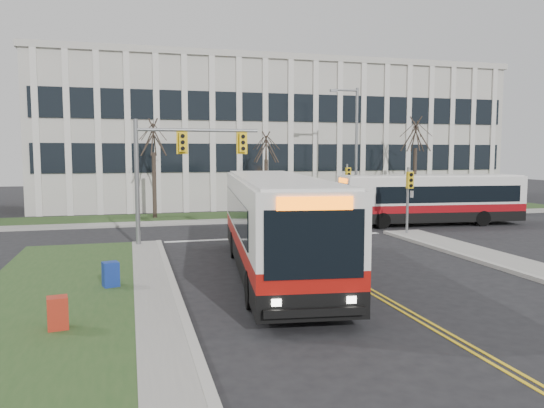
{
  "coord_description": "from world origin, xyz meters",
  "views": [
    {
      "loc": [
        -7.65,
        -19.23,
        4.59
      ],
      "look_at": [
        -0.69,
        6.57,
        2.0
      ],
      "focal_mm": 35.0,
      "sensor_mm": 36.0,
      "label": 1
    }
  ],
  "objects": [
    {
      "name": "ground",
      "position": [
        0.0,
        0.0,
        0.0
      ],
      "size": [
        120.0,
        120.0,
        0.0
      ],
      "primitive_type": "plane",
      "color": "black",
      "rests_on": "ground"
    },
    {
      "name": "grass_verge",
      "position": [
        -10.0,
        -5.0,
        0.06
      ],
      "size": [
        5.0,
        26.0,
        0.12
      ],
      "primitive_type": "cube",
      "color": "#29471E",
      "rests_on": "ground"
    },
    {
      "name": "sidewalk_west",
      "position": [
        -7.0,
        -5.0,
        0.07
      ],
      "size": [
        1.2,
        26.0,
        0.14
      ],
      "primitive_type": "cube",
      "color": "#9E9B93",
      "rests_on": "ground"
    },
    {
      "name": "sidewalk_cross",
      "position": [
        5.0,
        15.2,
        0.07
      ],
      "size": [
        44.0,
        1.6,
        0.14
      ],
      "primitive_type": "cube",
      "color": "#9E9B93",
      "rests_on": "ground"
    },
    {
      "name": "building_lawn",
      "position": [
        5.0,
        18.0,
        0.06
      ],
      "size": [
        44.0,
        5.0,
        0.12
      ],
      "primitive_type": "cube",
      "color": "#29471E",
      "rests_on": "ground"
    },
    {
      "name": "office_building",
      "position": [
        5.0,
        30.0,
        6.0
      ],
      "size": [
        40.0,
        16.0,
        12.0
      ],
      "primitive_type": "cube",
      "color": "beige",
      "rests_on": "ground"
    },
    {
      "name": "mast_arm_signal",
      "position": [
        -5.62,
        7.16,
        4.26
      ],
      "size": [
        6.11,
        0.38,
        6.2
      ],
      "color": "slate",
      "rests_on": "ground"
    },
    {
      "name": "signal_pole_near",
      "position": [
        7.2,
        6.9,
        2.5
      ],
      "size": [
        0.34,
        0.39,
        3.8
      ],
      "color": "slate",
      "rests_on": "ground"
    },
    {
      "name": "signal_pole_far",
      "position": [
        7.2,
        15.4,
        2.5
      ],
      "size": [
        0.34,
        0.39,
        3.8
      ],
      "color": "slate",
      "rests_on": "ground"
    },
    {
      "name": "streetlight",
      "position": [
        8.03,
        16.2,
        5.19
      ],
      "size": [
        2.15,
        0.25,
        9.2
      ],
      "color": "slate",
      "rests_on": "ground"
    },
    {
      "name": "directory_sign",
      "position": [
        2.5,
        17.5,
        1.17
      ],
      "size": [
        1.5,
        0.12,
        2.0
      ],
      "color": "slate",
      "rests_on": "ground"
    },
    {
      "name": "tree_left",
      "position": [
        -6.0,
        18.0,
        5.51
      ],
      "size": [
        1.8,
        1.8,
        7.7
      ],
      "color": "#42352B",
      "rests_on": "ground"
    },
    {
      "name": "tree_mid",
      "position": [
        2.0,
        18.2,
        4.88
      ],
      "size": [
        1.8,
        1.8,
        6.82
      ],
      "color": "#42352B",
      "rests_on": "ground"
    },
    {
      "name": "tree_right",
      "position": [
        14.0,
        18.0,
        5.91
      ],
      "size": [
        1.8,
        1.8,
        8.25
      ],
      "color": "#42352B",
      "rests_on": "ground"
    },
    {
      "name": "bus_main",
      "position": [
        -2.38,
        -0.23,
        1.81
      ],
      "size": [
        4.65,
        13.83,
        3.62
      ],
      "primitive_type": null,
      "rotation": [
        0.0,
        0.0,
        -0.13
      ],
      "color": "silver",
      "rests_on": "ground"
    },
    {
      "name": "bus_cross",
      "position": [
        10.9,
        10.57,
        1.56
      ],
      "size": [
        11.85,
        3.65,
        3.11
      ],
      "primitive_type": null,
      "rotation": [
        0.0,
        0.0,
        -1.67
      ],
      "color": "silver",
      "rests_on": "ground"
    },
    {
      "name": "newspaper_box_blue",
      "position": [
        -8.34,
        -0.99,
        0.47
      ],
      "size": [
        0.6,
        0.57,
        0.95
      ],
      "primitive_type": "cube",
      "rotation": [
        0.0,
        0.0,
        0.27
      ],
      "color": "navy",
      "rests_on": "ground"
    },
    {
      "name": "newspaper_box_red",
      "position": [
        -9.5,
        -5.13,
        0.47
      ],
      "size": [
        0.56,
        0.52,
        0.95
      ],
      "primitive_type": "cube",
      "rotation": [
        0.0,
        0.0,
        0.15
      ],
      "color": "#A52515",
      "rests_on": "ground"
    }
  ]
}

